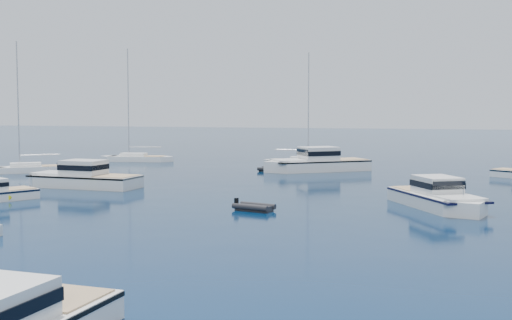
# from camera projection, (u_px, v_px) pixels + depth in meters

# --- Properties ---
(ground) EXTENTS (400.00, 400.00, 0.00)m
(ground) POSITION_uv_depth(u_px,v_px,m) (102.00, 233.00, 35.35)
(ground) COLOR #072249
(ground) RESTS_ON ground
(motor_cruiser_right) EXTENTS (7.97, 10.54, 2.72)m
(motor_cruiser_right) POSITION_uv_depth(u_px,v_px,m) (438.00, 208.00, 44.11)
(motor_cruiser_right) COLOR silver
(motor_cruiser_right) RESTS_ON ground
(motor_cruiser_centre) EXTENTS (11.44, 3.95, 2.97)m
(motor_cruiser_centre) POSITION_uv_depth(u_px,v_px,m) (82.00, 187.00, 56.09)
(motor_cruiser_centre) COLOR silver
(motor_cruiser_centre) RESTS_ON ground
(motor_cruiser_distant) EXTENTS (12.43, 10.76, 3.33)m
(motor_cruiser_distant) POSITION_uv_depth(u_px,v_px,m) (316.00, 171.00, 70.77)
(motor_cruiser_distant) COLOR silver
(motor_cruiser_distant) RESTS_ON ground
(motor_cruiser_horizon) EXTENTS (2.94, 7.90, 2.03)m
(motor_cruiser_horizon) POSITION_uv_depth(u_px,v_px,m) (308.00, 163.00, 80.87)
(motor_cruiser_horizon) COLOR white
(motor_cruiser_horizon) RESTS_ON ground
(sailboat_mid_l) EXTENTS (9.16, 7.91, 14.19)m
(sailboat_mid_l) POSITION_uv_depth(u_px,v_px,m) (30.00, 172.00, 69.21)
(sailboat_mid_l) COLOR white
(sailboat_mid_l) RESTS_ON ground
(sailboat_centre) EXTENTS (9.58, 3.29, 13.81)m
(sailboat_centre) POSITION_uv_depth(u_px,v_px,m) (300.00, 165.00, 78.33)
(sailboat_centre) COLOR silver
(sailboat_centre) RESTS_ON ground
(sailboat_far_l) EXTENTS (10.40, 4.22, 14.86)m
(sailboat_far_l) POSITION_uv_depth(u_px,v_px,m) (137.00, 161.00, 84.01)
(sailboat_far_l) COLOR white
(sailboat_far_l) RESTS_ON ground
(tender_yellow) EXTENTS (2.55, 3.93, 0.95)m
(tender_yellow) POSITION_uv_depth(u_px,v_px,m) (12.00, 198.00, 48.97)
(tender_yellow) COLOR yellow
(tender_yellow) RESTS_ON ground
(tender_grey_near) EXTENTS (3.06, 2.23, 0.95)m
(tender_grey_near) POSITION_uv_depth(u_px,v_px,m) (254.00, 211.00, 43.00)
(tender_grey_near) COLOR black
(tender_grey_near) RESTS_ON ground
(tender_grey_far) EXTENTS (3.97, 2.31, 0.95)m
(tender_grey_far) POSITION_uv_depth(u_px,v_px,m) (276.00, 171.00, 70.19)
(tender_grey_far) COLOR black
(tender_grey_far) RESTS_ON ground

